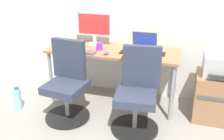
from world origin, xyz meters
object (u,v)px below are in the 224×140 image
object	(u,v)px
side_cabinet	(215,97)
coffee_mug	(99,46)
office_chair_right	(137,94)
desktop_monitor	(94,26)
open_laptop	(143,46)
water_bottle_on_floor	(18,99)
office_chair_left	(67,84)
printer	(221,65)

from	to	relation	value
side_cabinet	coffee_mug	xyz separation A→B (m)	(-1.45, -0.02, 0.50)
office_chair_right	desktop_monitor	distance (m)	1.13
open_laptop	office_chair_right	bearing A→B (deg)	-84.41
water_bottle_on_floor	office_chair_left	bearing A→B (deg)	4.52
water_bottle_on_floor	coffee_mug	bearing A→B (deg)	27.05
side_cabinet	printer	size ratio (longest dim) A/B	1.42
office_chair_right	printer	size ratio (longest dim) A/B	2.35
printer	open_laptop	distance (m)	0.93
office_chair_left	open_laptop	size ratio (longest dim) A/B	3.03
desktop_monitor	open_laptop	size ratio (longest dim) A/B	1.55
desktop_monitor	open_laptop	distance (m)	0.71
open_laptop	office_chair_left	bearing A→B (deg)	-144.22
office_chair_left	printer	distance (m)	1.79
coffee_mug	office_chair_left	bearing A→B (deg)	-121.27
office_chair_left	office_chair_right	bearing A→B (deg)	0.00
office_chair_left	side_cabinet	world-z (taller)	office_chair_left
coffee_mug	desktop_monitor	bearing A→B (deg)	123.81
water_bottle_on_floor	desktop_monitor	xyz separation A→B (m)	(0.81, 0.70, 0.84)
office_chair_right	printer	world-z (taller)	office_chair_right
side_cabinet	coffee_mug	bearing A→B (deg)	-179.23
office_chair_right	desktop_monitor	xyz separation A→B (m)	(-0.73, 0.65, 0.57)
water_bottle_on_floor	printer	bearing A→B (deg)	11.89
desktop_monitor	open_laptop	world-z (taller)	desktop_monitor
printer	side_cabinet	bearing A→B (deg)	90.00
office_chair_right	coffee_mug	distance (m)	0.82
office_chair_right	desktop_monitor	bearing A→B (deg)	138.54
side_cabinet	water_bottle_on_floor	xyz separation A→B (m)	(-2.40, -0.51, -0.14)
side_cabinet	coffee_mug	distance (m)	1.53
side_cabinet	printer	world-z (taller)	printer
office_chair_right	water_bottle_on_floor	xyz separation A→B (m)	(-1.54, -0.05, -0.28)
office_chair_left	water_bottle_on_floor	xyz separation A→B (m)	(-0.69, -0.05, -0.28)
office_chair_right	open_laptop	distance (m)	0.68
side_cabinet	water_bottle_on_floor	world-z (taller)	side_cabinet
open_laptop	coffee_mug	xyz separation A→B (m)	(-0.53, -0.14, -0.01)
side_cabinet	open_laptop	bearing A→B (deg)	172.47
open_laptop	desktop_monitor	bearing A→B (deg)	173.78
office_chair_left	printer	world-z (taller)	office_chair_left
printer	water_bottle_on_floor	xyz separation A→B (m)	(-2.40, -0.51, -0.54)
office_chair_right	coffee_mug	world-z (taller)	office_chair_right
desktop_monitor	side_cabinet	bearing A→B (deg)	-6.97
side_cabinet	printer	xyz separation A→B (m)	(0.00, -0.00, 0.40)
office_chair_right	side_cabinet	size ratio (longest dim) A/B	1.66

